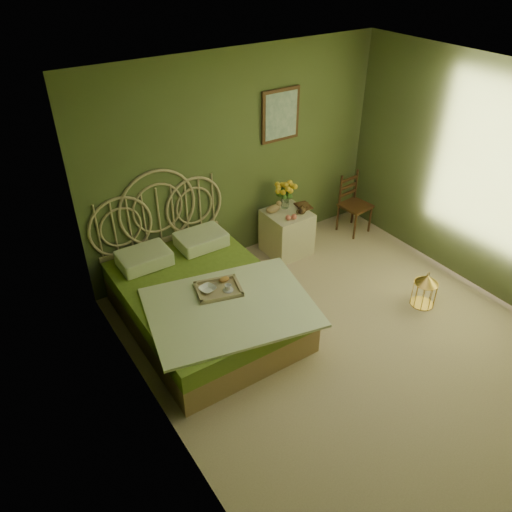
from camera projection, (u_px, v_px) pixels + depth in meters
floor at (354, 348)px, 5.21m from camera, size 4.50×4.50×0.00m
ceiling at (391, 97)px, 3.76m from camera, size 4.50×4.50×0.00m
wall_back at (238, 160)px, 6.04m from camera, size 4.00×0.00×4.00m
wall_left at (165, 325)px, 3.57m from camera, size 0.00×4.50×4.50m
wall_right at (504, 188)px, 5.39m from camera, size 0.00×4.50×4.50m
wall_art at (281, 115)px, 6.05m from camera, size 0.54×0.04×0.64m
bed at (202, 298)px, 5.40m from camera, size 1.83×2.30×1.43m
nightstand at (287, 227)px, 6.55m from camera, size 0.54×0.54×1.02m
chair at (353, 199)px, 6.98m from camera, size 0.41×0.41×0.85m
birdcage at (425, 290)px, 5.70m from camera, size 0.27×0.27×0.41m
book_lower at (298, 207)px, 6.50m from camera, size 0.21×0.26×0.02m
book_upper at (298, 206)px, 6.49m from camera, size 0.24×0.25×0.02m
cereal_bowl at (208, 289)px, 5.11m from camera, size 0.20×0.20×0.04m
coffee_cup at (228, 288)px, 5.10m from camera, size 0.09×0.09×0.07m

